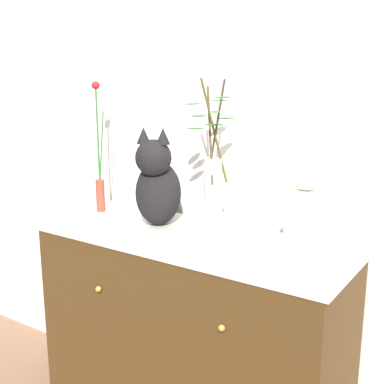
{
  "coord_description": "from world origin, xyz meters",
  "views": [
    {
      "loc": [
        1.09,
        -1.65,
        1.61
      ],
      "look_at": [
        0.0,
        0.0,
        1.11
      ],
      "focal_mm": 49.25,
      "sensor_mm": 36.0,
      "label": 1
    }
  ],
  "objects_px": {
    "cat_sitting": "(157,184)",
    "vase_slim_green": "(100,173)",
    "vase_glass_clear": "(213,180)",
    "bowl_porcelain": "(213,227)",
    "sideboard": "(192,342)",
    "jar_lidded_porcelain": "(304,224)"
  },
  "relations": [
    {
      "from": "cat_sitting",
      "to": "jar_lidded_porcelain",
      "type": "height_order",
      "value": "cat_sitting"
    },
    {
      "from": "vase_slim_green",
      "to": "bowl_porcelain",
      "type": "xyz_separation_m",
      "value": [
        0.61,
        -0.01,
        -0.14
      ]
    },
    {
      "from": "bowl_porcelain",
      "to": "jar_lidded_porcelain",
      "type": "distance_m",
      "value": 0.47
    },
    {
      "from": "sideboard",
      "to": "bowl_porcelain",
      "type": "bearing_deg",
      "value": 39.14
    },
    {
      "from": "cat_sitting",
      "to": "vase_glass_clear",
      "type": "xyz_separation_m",
      "value": [
        0.27,
        0.01,
        0.05
      ]
    },
    {
      "from": "vase_slim_green",
      "to": "jar_lidded_porcelain",
      "type": "distance_m",
      "value": 1.05
    },
    {
      "from": "sideboard",
      "to": "jar_lidded_porcelain",
      "type": "distance_m",
      "value": 0.8
    },
    {
      "from": "cat_sitting",
      "to": "vase_slim_green",
      "type": "distance_m",
      "value": 0.35
    },
    {
      "from": "cat_sitting",
      "to": "vase_glass_clear",
      "type": "relative_size",
      "value": 0.76
    },
    {
      "from": "cat_sitting",
      "to": "vase_slim_green",
      "type": "height_order",
      "value": "vase_slim_green"
    },
    {
      "from": "bowl_porcelain",
      "to": "vase_glass_clear",
      "type": "relative_size",
      "value": 0.43
    },
    {
      "from": "sideboard",
      "to": "vase_glass_clear",
      "type": "distance_m",
      "value": 0.7
    },
    {
      "from": "sideboard",
      "to": "cat_sitting",
      "type": "relative_size",
      "value": 3.07
    },
    {
      "from": "sideboard",
      "to": "vase_slim_green",
      "type": "distance_m",
      "value": 0.85
    },
    {
      "from": "vase_slim_green",
      "to": "bowl_porcelain",
      "type": "bearing_deg",
      "value": -1.23
    },
    {
      "from": "vase_glass_clear",
      "to": "jar_lidded_porcelain",
      "type": "height_order",
      "value": "vase_glass_clear"
    },
    {
      "from": "cat_sitting",
      "to": "vase_glass_clear",
      "type": "height_order",
      "value": "vase_glass_clear"
    },
    {
      "from": "bowl_porcelain",
      "to": "vase_slim_green",
      "type": "bearing_deg",
      "value": 178.77
    },
    {
      "from": "cat_sitting",
      "to": "vase_glass_clear",
      "type": "distance_m",
      "value": 0.27
    },
    {
      "from": "cat_sitting",
      "to": "bowl_porcelain",
      "type": "relative_size",
      "value": 1.79
    },
    {
      "from": "vase_slim_green",
      "to": "bowl_porcelain",
      "type": "height_order",
      "value": "vase_slim_green"
    },
    {
      "from": "bowl_porcelain",
      "to": "jar_lidded_porcelain",
      "type": "bearing_deg",
      "value": -18.46
    }
  ]
}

